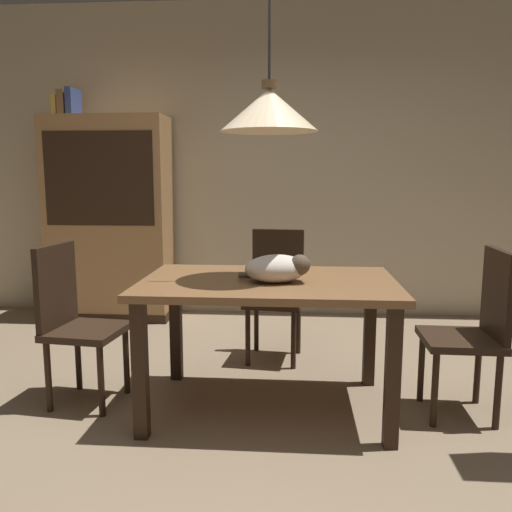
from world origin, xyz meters
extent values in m
plane|color=#847056|center=(0.00, 0.00, 0.00)|extent=(10.00, 10.00, 0.00)
cube|color=beige|center=(0.00, 2.65, 1.45)|extent=(6.40, 0.10, 2.90)
cube|color=brown|center=(0.14, 0.48, 0.73)|extent=(1.40, 0.90, 0.04)
cube|color=black|center=(-0.48, 0.09, 0.35)|extent=(0.07, 0.07, 0.71)
cube|color=black|center=(0.76, 0.09, 0.35)|extent=(0.07, 0.07, 0.71)
cube|color=black|center=(-0.48, 0.87, 0.35)|extent=(0.07, 0.07, 0.71)
cube|color=black|center=(0.76, 0.87, 0.35)|extent=(0.07, 0.07, 0.71)
cube|color=black|center=(0.14, 1.28, 0.43)|extent=(0.44, 0.44, 0.04)
cube|color=black|center=(0.16, 1.46, 0.69)|extent=(0.38, 0.08, 0.48)
cylinder|color=black|center=(-0.04, 1.14, 0.21)|extent=(0.04, 0.04, 0.41)
cylinder|color=black|center=(0.28, 1.10, 0.21)|extent=(0.04, 0.04, 0.41)
cylinder|color=black|center=(0.00, 1.46, 0.21)|extent=(0.04, 0.04, 0.41)
cylinder|color=black|center=(0.32, 1.42, 0.21)|extent=(0.04, 0.04, 0.41)
cube|color=black|center=(-0.91, 0.48, 0.43)|extent=(0.44, 0.44, 0.04)
cube|color=black|center=(-1.09, 0.50, 0.69)|extent=(0.08, 0.38, 0.48)
cylinder|color=black|center=(-0.77, 0.30, 0.21)|extent=(0.04, 0.04, 0.41)
cylinder|color=black|center=(-0.73, 0.62, 0.21)|extent=(0.04, 0.04, 0.41)
cylinder|color=black|center=(-1.09, 0.34, 0.21)|extent=(0.04, 0.04, 0.41)
cylinder|color=black|center=(-1.05, 0.66, 0.21)|extent=(0.04, 0.04, 0.41)
cube|color=black|center=(1.19, 0.48, 0.43)|extent=(0.41, 0.41, 0.04)
cube|color=black|center=(1.37, 0.48, 0.69)|extent=(0.04, 0.38, 0.48)
cylinder|color=black|center=(1.03, 0.64, 0.21)|extent=(0.04, 0.04, 0.41)
cylinder|color=black|center=(1.03, 0.32, 0.21)|extent=(0.04, 0.04, 0.41)
cylinder|color=black|center=(1.35, 0.64, 0.21)|extent=(0.04, 0.04, 0.41)
cylinder|color=black|center=(1.35, 0.32, 0.21)|extent=(0.04, 0.04, 0.41)
ellipsoid|color=beige|center=(0.19, 0.41, 0.82)|extent=(0.39, 0.30, 0.15)
sphere|color=brown|center=(0.31, 0.39, 0.85)|extent=(0.11, 0.11, 0.11)
cylinder|color=brown|center=(0.07, 0.47, 0.78)|extent=(0.18, 0.04, 0.04)
cone|color=beige|center=(0.14, 0.48, 1.66)|extent=(0.52, 0.52, 0.22)
cylinder|color=#513D23|center=(0.14, 0.48, 1.79)|extent=(0.08, 0.08, 0.04)
cube|color=#A87A4C|center=(-1.43, 2.32, 0.93)|extent=(1.10, 0.44, 1.85)
cube|color=black|center=(-1.43, 2.10, 1.29)|extent=(0.97, 0.01, 0.81)
cube|color=black|center=(-1.43, 2.32, 0.04)|extent=(1.12, 0.45, 0.08)
cube|color=gold|center=(-1.85, 2.32, 1.94)|extent=(0.04, 0.20, 0.18)
cube|color=brown|center=(-1.78, 2.32, 1.96)|extent=(0.06, 0.24, 0.22)
cube|color=#384C93|center=(-1.71, 2.32, 1.97)|extent=(0.06, 0.24, 0.24)
camera|label=1|loc=(0.28, -2.32, 1.31)|focal=36.24mm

